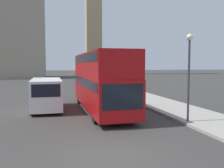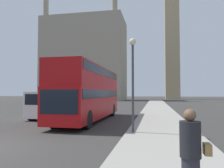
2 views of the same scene
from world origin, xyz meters
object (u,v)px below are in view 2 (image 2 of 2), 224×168
red_double_decker_bus (90,91)px  pedestrian (191,156)px  clock_tower (171,5)px  street_lamp (133,69)px  white_van (52,104)px

red_double_decker_bus → pedestrian: size_ratio=6.62×
clock_tower → street_lamp: bearing=-96.0°
white_van → street_lamp: street_lamp is taller
red_double_decker_bus → street_lamp: bearing=-53.2°
clock_tower → pedestrian: size_ratio=42.09×
clock_tower → street_lamp: 82.95m
clock_tower → white_van: clock_tower is taller
white_van → clock_tower: bearing=77.3°
clock_tower → red_double_decker_bus: clock_tower is taller
clock_tower → pedestrian: clock_tower is taller
clock_tower → red_double_decker_bus: 79.16m
pedestrian → street_lamp: bearing=103.8°
street_lamp → pedestrian: bearing=-76.2°
pedestrian → clock_tower: bearing=85.7°
clock_tower → red_double_decker_bus: (-11.82, -70.33, -34.36)m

